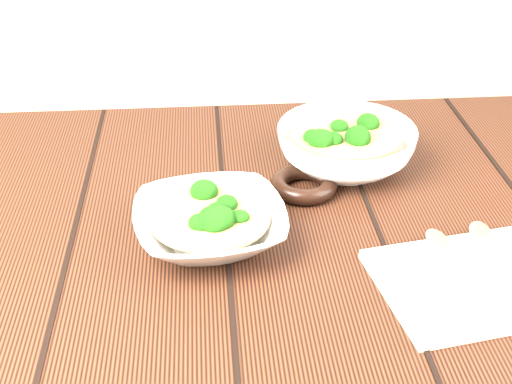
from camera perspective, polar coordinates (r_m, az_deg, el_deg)
The scene contains 7 objects.
table at distance 1.01m, azimuth -1.10°, elevation -8.69°, with size 1.20×0.80×0.75m.
soup_bowl_front at distance 0.91m, azimuth -3.70°, elevation -2.55°, with size 0.22×0.22×0.05m.
soup_bowl_back at distance 1.08m, azimuth 7.20°, elevation 3.67°, with size 0.22×0.22×0.08m.
trivet at distance 1.02m, azimuth 3.85°, elevation 0.62°, with size 0.10×0.10×0.02m, color black.
napkin at distance 0.88m, azimuth 16.79°, elevation -6.97°, with size 0.21×0.17×0.01m, color beige.
spoon_left at distance 0.90m, azimuth 15.02°, elevation -4.98°, with size 0.03×0.17×0.01m.
spoon_right at distance 0.93m, azimuth 17.77°, elevation -4.25°, with size 0.05×0.17×0.01m.
Camera 1 is at (-0.04, -0.78, 1.28)m, focal length 50.00 mm.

